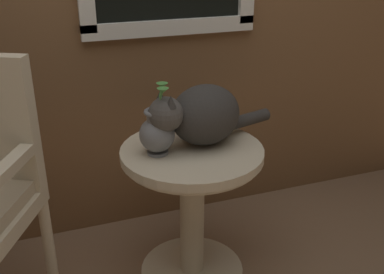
{
  "coord_description": "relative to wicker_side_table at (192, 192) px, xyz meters",
  "views": [
    {
      "loc": [
        -0.36,
        -1.27,
        1.4
      ],
      "look_at": [
        0.19,
        0.28,
        0.67
      ],
      "focal_mm": 42.83,
      "sensor_mm": 36.0,
      "label": 1
    }
  ],
  "objects": [
    {
      "name": "pewter_vase_with_ivy",
      "position": [
        -0.14,
        0.0,
        0.29
      ],
      "size": [
        0.14,
        0.14,
        0.27
      ],
      "color": "slate",
      "rests_on": "wicker_side_table"
    },
    {
      "name": "wicker_side_table",
      "position": [
        0.0,
        0.0,
        0.0
      ],
      "size": [
        0.57,
        0.57,
        0.62
      ],
      "color": "beige",
      "rests_on": "ground_plane"
    },
    {
      "name": "cat",
      "position": [
        0.05,
        0.03,
        0.32
      ],
      "size": [
        0.58,
        0.31,
        0.25
      ],
      "color": "#33302D",
      "rests_on": "wicker_side_table"
    }
  ]
}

